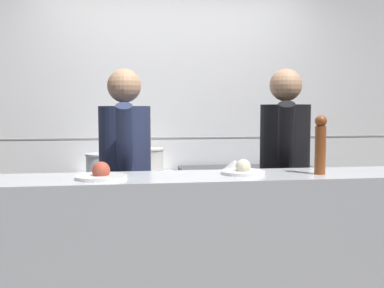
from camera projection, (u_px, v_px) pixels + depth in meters
name	position (u px, v px, depth m)	size (l,w,h in m)	color
wall_back_tiled	(174.00, 121.00, 4.09)	(8.00, 0.06, 2.60)	white
oven_range	(126.00, 228.00, 3.69)	(0.84, 0.71, 0.86)	#232326
prep_counter	(251.00, 221.00, 3.85)	(1.19, 0.65, 0.90)	#38383D
pass_counter	(239.00, 268.00, 2.53)	(2.66, 0.45, 1.05)	#B7BABF
stock_pot	(102.00, 165.00, 3.63)	(0.26, 0.26, 0.19)	#B7BABF
sauce_pot	(149.00, 161.00, 3.74)	(0.25, 0.25, 0.22)	beige
mixing_bowl_steel	(235.00, 165.00, 3.76)	(0.21, 0.21, 0.09)	#B7BABF
plated_dish_main	(101.00, 174.00, 2.35)	(0.27, 0.27, 0.09)	white
plated_dish_appetiser	(243.00, 170.00, 2.51)	(0.25, 0.25, 0.09)	white
pepper_mill	(320.00, 144.00, 2.49)	(0.07, 0.07, 0.33)	brown
chef_head_cook	(125.00, 181.00, 2.98)	(0.34, 0.73, 1.68)	black
chef_sous	(284.00, 177.00, 3.14)	(0.44, 0.73, 1.69)	black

